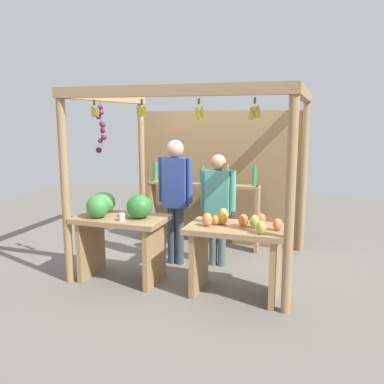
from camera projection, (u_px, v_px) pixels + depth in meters
ground_plane at (197, 264)px, 5.65m from camera, size 12.00×12.00×0.00m
market_stall at (206, 161)px, 5.82m from camera, size 2.72×2.23×2.32m
fruit_counter_left at (119, 223)px, 5.02m from camera, size 1.09×0.64×1.08m
fruit_counter_right at (237, 244)px, 4.58m from camera, size 1.09×0.64×0.96m
bottle_shelf_unit at (202, 198)px, 6.31m from camera, size 1.74×0.22×1.35m
vendor_man at (175, 190)px, 5.51m from camera, size 0.48×0.23×1.70m
vendor_woman at (218, 200)px, 5.46m from camera, size 0.48×0.20×1.51m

